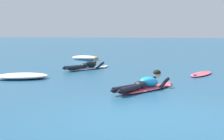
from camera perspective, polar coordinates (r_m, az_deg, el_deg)
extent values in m
plane|color=navy|center=(16.52, 9.08, 0.77)|extent=(120.00, 120.00, 0.00)
ellipsoid|color=#E54C66|center=(9.64, 5.70, -2.87)|extent=(1.54, 2.28, 0.07)
ellipsoid|color=#E54C66|center=(10.56, 8.95, -2.06)|extent=(0.27, 0.27, 0.06)
ellipsoid|color=#1E9EDB|center=(9.66, 5.87, -1.86)|extent=(0.68, 0.81, 0.35)
ellipsoid|color=black|center=(9.33, 4.51, -2.32)|extent=(0.43, 0.41, 0.20)
cylinder|color=black|center=(8.92, 2.02, -2.90)|extent=(0.55, 0.79, 0.14)
ellipsoid|color=black|center=(8.61, 0.22, -3.23)|extent=(0.19, 0.24, 0.08)
cylinder|color=black|center=(8.83, 2.85, -3.00)|extent=(0.47, 0.82, 0.14)
ellipsoid|color=black|center=(8.48, 1.32, -3.37)|extent=(0.19, 0.24, 0.08)
cylinder|color=black|center=(10.11, 6.01, -1.96)|extent=(0.34, 0.54, 0.33)
sphere|color=tan|center=(10.43, 7.11, -2.27)|extent=(0.09, 0.09, 0.09)
cylinder|color=black|center=(9.86, 8.10, -2.19)|extent=(0.34, 0.54, 0.33)
sphere|color=tan|center=(10.18, 9.10, -2.52)|extent=(0.09, 0.09, 0.09)
sphere|color=tan|center=(9.98, 7.17, -0.56)|extent=(0.21, 0.21, 0.21)
ellipsoid|color=black|center=(9.96, 7.11, -0.40)|extent=(0.29, 0.28, 0.16)
ellipsoid|color=silver|center=(14.65, -3.59, 0.28)|extent=(1.49, 2.21, 0.07)
ellipsoid|color=silver|center=(15.44, -0.90, 0.64)|extent=(0.25, 0.26, 0.06)
ellipsoid|color=black|center=(14.67, -3.46, 0.94)|extent=(0.64, 0.73, 0.34)
ellipsoid|color=black|center=(14.41, -4.43, 0.72)|extent=(0.43, 0.41, 0.20)
cylinder|color=black|center=(14.07, -6.24, 0.44)|extent=(0.55, 0.78, 0.14)
ellipsoid|color=black|center=(13.80, -7.53, 0.31)|extent=(0.19, 0.24, 0.08)
cylinder|color=black|center=(13.96, -5.78, 0.40)|extent=(0.47, 0.81, 0.14)
ellipsoid|color=black|center=(13.65, -6.93, 0.25)|extent=(0.19, 0.24, 0.08)
cylinder|color=black|center=(15.07, -3.20, 0.78)|extent=(0.33, 0.53, 0.32)
sphere|color=tan|center=(15.35, -2.28, 0.51)|extent=(0.09, 0.09, 0.09)
cylinder|color=black|center=(14.77, -1.99, 0.67)|extent=(0.33, 0.53, 0.32)
sphere|color=tan|center=(15.04, -1.13, 0.39)|extent=(0.09, 0.09, 0.09)
sphere|color=tan|center=(14.92, -2.52, 1.74)|extent=(0.21, 0.21, 0.21)
ellipsoid|color=#AD894C|center=(14.90, -2.57, 1.85)|extent=(0.29, 0.28, 0.16)
ellipsoid|color=#E54C66|center=(13.12, 13.91, -0.59)|extent=(1.10, 1.90, 0.07)
cube|color=orange|center=(13.11, 13.92, -0.43)|extent=(0.54, 1.48, 0.01)
cone|color=black|center=(12.43, 12.94, -1.08)|extent=(0.13, 0.13, 0.16)
ellipsoid|color=white|center=(19.13, -4.22, 1.94)|extent=(1.63, 0.87, 0.24)
ellipsoid|color=white|center=(19.04, -3.07, 1.81)|extent=(0.58, 0.34, 0.17)
ellipsoid|color=white|center=(19.31, -5.52, 1.80)|extent=(0.62, 0.54, 0.13)
ellipsoid|color=white|center=(12.05, -14.04, -0.92)|extent=(1.92, 1.53, 0.18)
ellipsoid|color=white|center=(12.17, -12.01, -0.93)|extent=(0.73, 0.67, 0.13)
ellipsoid|color=white|center=(12.01, -16.47, -1.21)|extent=(0.79, 0.78, 0.10)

